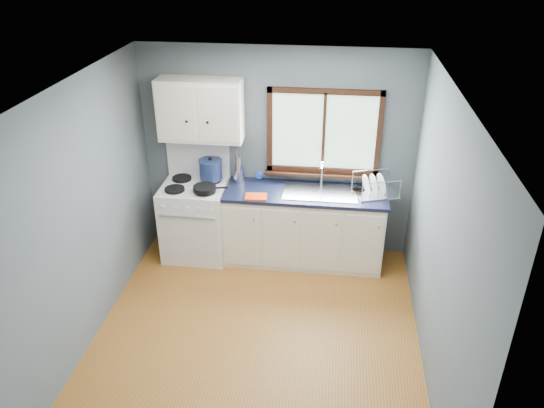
# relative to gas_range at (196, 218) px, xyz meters

# --- Properties ---
(floor) EXTENTS (3.20, 3.60, 0.02)m
(floor) POSITION_rel_gas_range_xyz_m (0.95, -1.47, -0.50)
(floor) COLOR #A36425
(floor) RESTS_ON ground
(ceiling) EXTENTS (3.20, 3.60, 0.02)m
(ceiling) POSITION_rel_gas_range_xyz_m (0.95, -1.47, 2.02)
(ceiling) COLOR white
(ceiling) RESTS_ON wall_back
(wall_back) EXTENTS (3.20, 0.02, 2.50)m
(wall_back) POSITION_rel_gas_range_xyz_m (0.95, 0.34, 0.76)
(wall_back) COLOR #576165
(wall_back) RESTS_ON ground
(wall_front) EXTENTS (3.20, 0.02, 2.50)m
(wall_front) POSITION_rel_gas_range_xyz_m (0.95, -3.28, 0.76)
(wall_front) COLOR #576165
(wall_front) RESTS_ON ground
(wall_left) EXTENTS (0.02, 3.60, 2.50)m
(wall_left) POSITION_rel_gas_range_xyz_m (-0.66, -1.47, 0.76)
(wall_left) COLOR #576165
(wall_left) RESTS_ON ground
(wall_right) EXTENTS (0.02, 3.60, 2.50)m
(wall_right) POSITION_rel_gas_range_xyz_m (2.56, -1.47, 0.76)
(wall_right) COLOR #576165
(wall_right) RESTS_ON ground
(gas_range) EXTENTS (0.76, 0.69, 1.36)m
(gas_range) POSITION_rel_gas_range_xyz_m (0.00, 0.00, 0.00)
(gas_range) COLOR white
(gas_range) RESTS_ON floor
(base_cabinets) EXTENTS (1.85, 0.60, 0.88)m
(base_cabinets) POSITION_rel_gas_range_xyz_m (1.31, 0.02, -0.08)
(base_cabinets) COLOR #F2EBCE
(base_cabinets) RESTS_ON floor
(countertop) EXTENTS (1.89, 0.64, 0.04)m
(countertop) POSITION_rel_gas_range_xyz_m (1.31, 0.02, 0.41)
(countertop) COLOR black
(countertop) RESTS_ON base_cabinets
(sink) EXTENTS (0.84, 0.46, 0.44)m
(sink) POSITION_rel_gas_range_xyz_m (1.49, 0.02, 0.37)
(sink) COLOR silver
(sink) RESTS_ON countertop
(window) EXTENTS (1.36, 0.10, 1.03)m
(window) POSITION_rel_gas_range_xyz_m (1.48, 0.30, 0.98)
(window) COLOR #9EC6A8
(window) RESTS_ON wall_back
(upper_cabinets) EXTENTS (0.95, 0.35, 0.70)m
(upper_cabinets) POSITION_rel_gas_range_xyz_m (0.10, 0.15, 1.31)
(upper_cabinets) COLOR #F2EBCE
(upper_cabinets) RESTS_ON wall_back
(skillet) EXTENTS (0.42, 0.31, 0.05)m
(skillet) POSITION_rel_gas_range_xyz_m (0.18, -0.17, 0.49)
(skillet) COLOR black
(skillet) RESTS_ON gas_range
(stockpot) EXTENTS (0.37, 0.37, 0.27)m
(stockpot) POSITION_rel_gas_range_xyz_m (0.18, 0.15, 0.59)
(stockpot) COLOR navy
(stockpot) RESTS_ON gas_range
(utensil_crock) EXTENTS (0.13, 0.13, 0.40)m
(utensil_crock) POSITION_rel_gas_range_xyz_m (0.51, 0.21, 0.51)
(utensil_crock) COLOR silver
(utensil_crock) RESTS_ON countertop
(thermos) EXTENTS (0.09, 0.09, 0.34)m
(thermos) POSITION_rel_gas_range_xyz_m (0.51, 0.16, 0.59)
(thermos) COLOR silver
(thermos) RESTS_ON countertop
(soap_bottle) EXTENTS (0.10, 0.10, 0.24)m
(soap_bottle) POSITION_rel_gas_range_xyz_m (0.74, 0.26, 0.54)
(soap_bottle) COLOR blue
(soap_bottle) RESTS_ON countertop
(dish_towel) EXTENTS (0.26, 0.20, 0.02)m
(dish_towel) POSITION_rel_gas_range_xyz_m (0.77, -0.19, 0.44)
(dish_towel) COLOR #F1450F
(dish_towel) RESTS_ON countertop
(dish_rack) EXTENTS (0.55, 0.48, 0.24)m
(dish_rack) POSITION_rel_gas_range_xyz_m (2.10, 0.06, 0.49)
(dish_rack) COLOR silver
(dish_rack) RESTS_ON countertop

